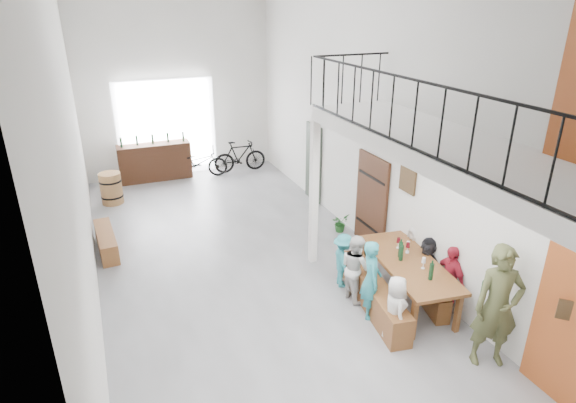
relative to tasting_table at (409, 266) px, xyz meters
name	(u,v)px	position (x,y,z in m)	size (l,w,h in m)	color
floor	(244,263)	(-2.19, 2.35, -0.71)	(12.00, 12.00, 0.00)	slate
room_walls	(237,83)	(-2.19, 2.35, 2.85)	(12.00, 12.00, 12.00)	white
gateway_portal	(167,129)	(-2.59, 8.29, 0.69)	(2.80, 0.08, 2.80)	white
right_wall_decor	(422,195)	(0.51, 0.49, 1.04)	(0.07, 8.28, 5.07)	#964119
balcony	(446,152)	(-0.21, -0.77, 2.26)	(1.52, 5.62, 4.00)	white
tasting_table	(409,266)	(0.00, 0.00, 0.00)	(1.21, 2.34, 0.79)	brown
bench_inner	(374,295)	(-0.63, 0.04, -0.45)	(0.36, 2.25, 0.52)	brown
bench_wall	(421,283)	(0.38, 0.09, -0.49)	(0.24, 1.87, 0.43)	brown
tableware	(410,253)	(0.02, 0.03, 0.23)	(0.36, 1.14, 0.35)	#10311A
side_bench	(106,241)	(-4.69, 3.95, -0.49)	(0.33, 1.52, 0.43)	brown
oak_barrel	(111,188)	(-4.39, 6.59, -0.30)	(0.55, 0.55, 0.82)	#9C703E
serving_counter	(155,162)	(-3.07, 8.00, -0.17)	(2.02, 0.56, 1.07)	#391D0E
counter_bottles	(153,139)	(-3.06, 8.01, 0.50)	(1.78, 0.15, 0.28)	#10311A
guest_left_a	(395,309)	(-0.78, -0.77, -0.16)	(0.53, 0.35, 1.09)	silver
guest_left_b	(371,279)	(-0.79, -0.09, -0.02)	(0.50, 0.33, 1.37)	teal
guest_left_c	(356,268)	(-0.77, 0.44, -0.10)	(0.59, 0.46, 1.22)	silver
guest_left_d	(343,260)	(-0.77, 0.87, -0.19)	(0.67, 0.38, 1.04)	teal
guest_right_a	(449,278)	(0.50, -0.45, -0.11)	(0.70, 0.29, 1.20)	maroon
guest_right_b	(427,265)	(0.49, 0.13, -0.17)	(1.00, 0.32, 1.07)	black
guest_right_c	(413,251)	(0.61, 0.68, -0.20)	(0.50, 0.32, 1.02)	silver
host_standing	(497,307)	(0.21, -1.72, 0.23)	(0.68, 0.45, 1.88)	#464B2A
potted_plant	(340,223)	(0.26, 2.88, -0.50)	(0.37, 0.32, 0.41)	#1B541E
bicycle_near	(198,162)	(-1.86, 7.73, -0.27)	(0.59, 1.68, 0.88)	black
bicycle_far	(240,156)	(-0.59, 7.71, -0.23)	(0.45, 1.59, 0.96)	black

